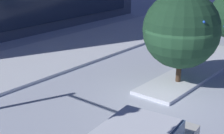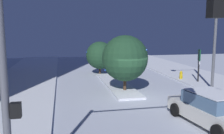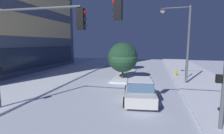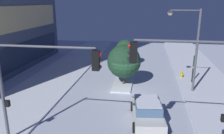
% 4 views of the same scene
% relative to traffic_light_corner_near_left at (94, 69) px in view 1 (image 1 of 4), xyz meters
% --- Properties ---
extents(ground, '(52.00, 52.00, 0.00)m').
position_rel_traffic_light_corner_near_left_xyz_m(ground, '(8.49, 3.99, -4.35)').
color(ground, silver).
extents(curb_strip_far, '(52.00, 5.20, 0.14)m').
position_rel_traffic_light_corner_near_left_xyz_m(curb_strip_far, '(8.49, 11.69, -4.28)').
color(curb_strip_far, silver).
rests_on(curb_strip_far, ground).
extents(median_strip, '(9.00, 1.80, 0.14)m').
position_rel_traffic_light_corner_near_left_xyz_m(median_strip, '(12.42, 4.35, -4.28)').
color(median_strip, silver).
rests_on(median_strip, ground).
extents(traffic_light_corner_near_left, '(0.32, 5.06, 6.30)m').
position_rel_traffic_light_corner_near_left_xyz_m(traffic_light_corner_near_left, '(0.00, 0.00, 0.00)').
color(traffic_light_corner_near_left, '#565960').
rests_on(traffic_light_corner_near_left, ground).
extents(decorated_tree_median, '(3.20, 3.20, 3.99)m').
position_rel_traffic_light_corner_near_left_xyz_m(decorated_tree_median, '(10.08, 4.28, -1.96)').
color(decorated_tree_median, '#473323').
rests_on(decorated_tree_median, ground).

